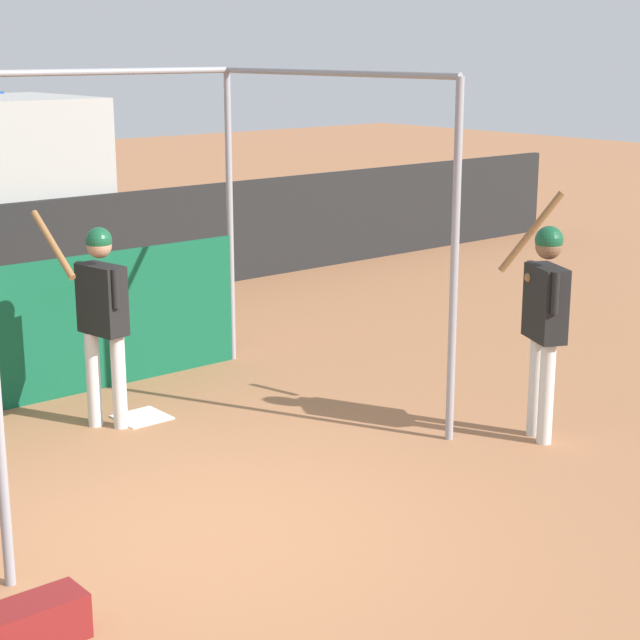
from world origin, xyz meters
TOP-DOWN VIEW (x-y plane):
  - ground_plane at (0.00, 0.00)m, footprint 60.00×60.00m
  - batting_cage at (0.66, 2.94)m, footprint 4.17×3.36m
  - home_plate at (0.91, 2.42)m, footprint 0.44×0.44m
  - player_batter at (0.55, 2.42)m, footprint 0.51×0.87m
  - player_waiting at (3.33, -0.30)m, footprint 0.55×0.81m
  - equipment_bag at (-1.63, -0.58)m, footprint 0.70×0.28m

SIDE VIEW (x-z plane):
  - ground_plane at x=0.00m, z-range 0.00..0.00m
  - home_plate at x=0.91m, z-range 0.00..0.02m
  - equipment_bag at x=-1.63m, z-range 0.00..0.28m
  - player_batter at x=0.55m, z-range 0.14..2.10m
  - player_waiting at x=3.33m, z-range 0.09..2.25m
  - batting_cage at x=0.66m, z-range -0.31..2.85m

